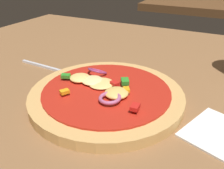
% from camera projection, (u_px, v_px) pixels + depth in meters
% --- Properties ---
extents(dining_table, '(1.20, 0.96, 0.04)m').
position_uv_depth(dining_table, '(140.00, 112.00, 0.41)').
color(dining_table, brown).
rests_on(dining_table, ground).
extents(pizza, '(0.25, 0.25, 0.03)m').
position_uv_depth(pizza, '(106.00, 94.00, 0.40)').
color(pizza, tan).
rests_on(pizza, dining_table).
extents(fork, '(0.17, 0.02, 0.01)m').
position_uv_depth(fork, '(54.00, 69.00, 0.51)').
color(fork, silver).
rests_on(fork, dining_table).
extents(background_table, '(0.67, 0.52, 0.04)m').
position_uv_depth(background_table, '(211.00, 4.00, 1.34)').
color(background_table, brown).
rests_on(background_table, ground).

